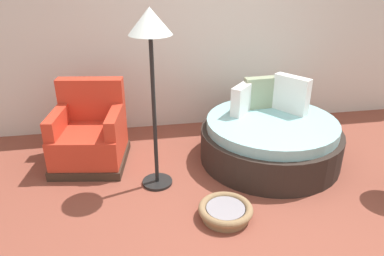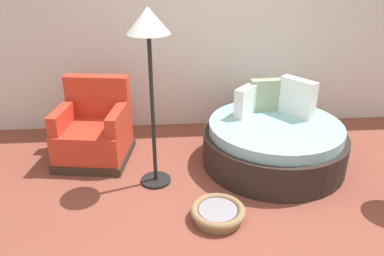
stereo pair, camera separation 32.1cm
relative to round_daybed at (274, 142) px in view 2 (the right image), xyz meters
name	(u,v)px [view 2 (the right image)]	position (x,y,z in m)	size (l,w,h in m)	color
ground_plane	(239,224)	(-0.60, -1.06, -0.28)	(8.00, 8.00, 0.02)	brown
back_wall	(210,24)	(-0.60, 1.23, 1.14)	(8.00, 0.12, 2.82)	silver
round_daybed	(274,142)	(0.00, 0.00, 0.00)	(1.63, 1.63, 0.95)	#2D231E
red_armchair	(95,132)	(-2.08, 0.30, 0.06)	(0.91, 0.91, 0.94)	#38281E
pet_basket	(218,213)	(-0.79, -0.99, -0.19)	(0.51, 0.51, 0.13)	#8E704C
floor_lamp	(149,39)	(-1.37, -0.31, 1.27)	(0.40, 0.40, 1.82)	black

